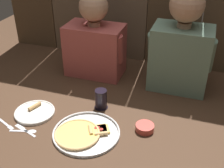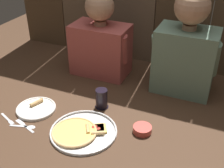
% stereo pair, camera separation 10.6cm
% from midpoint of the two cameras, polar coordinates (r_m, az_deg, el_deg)
% --- Properties ---
extents(ground_plane, '(3.20, 3.20, 0.00)m').
position_cam_midpoint_polar(ground_plane, '(1.54, -2.25, -7.79)').
color(ground_plane, '#422B1C').
extents(pizza_tray, '(0.34, 0.34, 0.03)m').
position_cam_midpoint_polar(pizza_tray, '(1.47, -7.76, -9.68)').
color(pizza_tray, silver).
rests_on(pizza_tray, ground).
extents(dinner_plate, '(0.22, 0.22, 0.03)m').
position_cam_midpoint_polar(dinner_plate, '(1.67, -16.90, -5.40)').
color(dinner_plate, white).
rests_on(dinner_plate, ground).
extents(drinking_glass, '(0.08, 0.08, 0.11)m').
position_cam_midpoint_polar(drinking_glass, '(1.62, -4.08, -3.07)').
color(drinking_glass, black).
rests_on(drinking_glass, ground).
extents(dipping_bowl, '(0.10, 0.10, 0.03)m').
position_cam_midpoint_polar(dipping_bowl, '(1.49, 4.53, -8.54)').
color(dipping_bowl, '#CC4C42').
rests_on(dipping_bowl, ground).
extents(table_fork, '(0.13, 0.07, 0.01)m').
position_cam_midpoint_polar(table_fork, '(1.64, -22.01, -7.52)').
color(table_fork, silver).
rests_on(table_fork, ground).
extents(table_knife, '(0.15, 0.07, 0.01)m').
position_cam_midpoint_polar(table_knife, '(1.57, -18.75, -8.76)').
color(table_knife, silver).
rests_on(table_knife, ground).
extents(table_spoon, '(0.14, 0.06, 0.01)m').
position_cam_midpoint_polar(table_spoon, '(1.56, -18.34, -8.88)').
color(table_spoon, silver).
rests_on(table_spoon, ground).
extents(diner_left, '(0.41, 0.23, 0.56)m').
position_cam_midpoint_polar(diner_left, '(1.90, -5.09, 8.94)').
color(diner_left, '#AD4C47').
rests_on(diner_left, ground).
extents(diner_right, '(0.39, 0.23, 0.63)m').
position_cam_midpoint_polar(diner_right, '(1.75, 12.03, 7.86)').
color(diner_right, slate).
rests_on(diner_right, ground).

